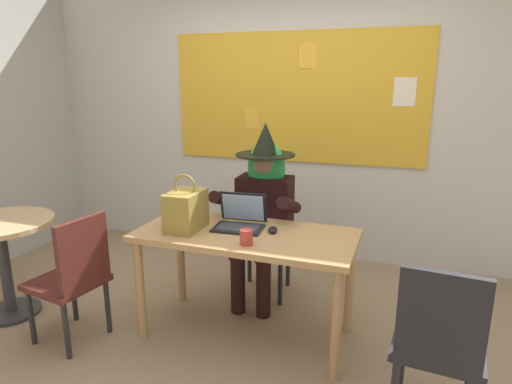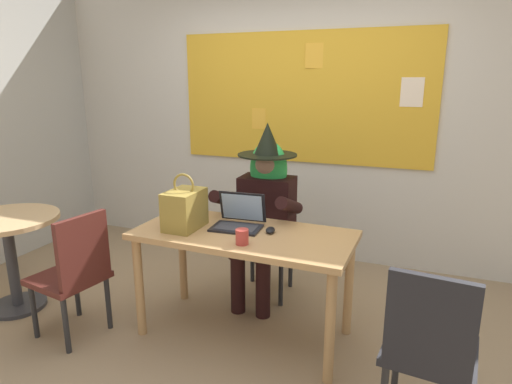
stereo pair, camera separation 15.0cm
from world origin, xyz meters
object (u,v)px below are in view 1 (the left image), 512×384
(side_table_round, at_px, (2,246))
(chair_extra_corner, at_px, (438,341))
(chair_at_desk, at_px, (266,231))
(laptop, at_px, (240,220))
(coffee_mug, at_px, (246,237))
(chair_spare_by_window, at_px, (74,274))
(person_costumed, at_px, (263,202))
(computer_mouse, at_px, (273,230))
(desk_main, at_px, (246,246))
(handbag, at_px, (186,210))

(side_table_round, bearing_deg, chair_extra_corner, -4.55)
(chair_at_desk, bearing_deg, laptop, -4.28)
(coffee_mug, distance_m, chair_spare_by_window, 1.18)
(person_costumed, relative_size, chair_spare_by_window, 1.59)
(chair_at_desk, bearing_deg, chair_extra_corner, 40.79)
(computer_mouse, bearing_deg, chair_extra_corner, -42.33)
(desk_main, bearing_deg, side_table_round, -170.07)
(desk_main, distance_m, coffee_mug, 0.26)
(desk_main, height_order, computer_mouse, computer_mouse)
(side_table_round, distance_m, chair_extra_corner, 2.95)
(laptop, relative_size, computer_mouse, 3.33)
(handbag, height_order, side_table_round, handbag)
(desk_main, bearing_deg, chair_spare_by_window, -157.05)
(laptop, relative_size, chair_extra_corner, 0.38)
(handbag, xyz_separation_m, side_table_round, (-1.38, -0.25, -0.34))
(handbag, relative_size, coffee_mug, 3.98)
(desk_main, bearing_deg, person_costumed, 96.47)
(chair_extra_corner, bearing_deg, person_costumed, 53.98)
(laptop, distance_m, side_table_round, 1.77)
(person_costumed, xyz_separation_m, coffee_mug, (0.14, -0.78, 0.00))
(person_costumed, height_order, chair_spare_by_window, person_costumed)
(handbag, bearing_deg, chair_spare_by_window, -149.52)
(desk_main, xyz_separation_m, chair_extra_corner, (1.16, -0.55, -0.13))
(chair_at_desk, xyz_separation_m, coffee_mug, (0.15, -0.90, 0.28))
(handbag, distance_m, chair_spare_by_window, 0.83)
(chair_spare_by_window, height_order, chair_extra_corner, chair_extra_corner)
(computer_mouse, distance_m, chair_extra_corner, 1.19)
(person_costumed, distance_m, handbag, 0.73)
(desk_main, relative_size, coffee_mug, 15.27)
(computer_mouse, height_order, chair_extra_corner, chair_extra_corner)
(person_costumed, xyz_separation_m, chair_spare_by_window, (-0.97, -1.01, -0.30))
(desk_main, relative_size, chair_spare_by_window, 1.64)
(handbag, bearing_deg, coffee_mug, -16.08)
(computer_mouse, relative_size, chair_extra_corner, 0.11)
(chair_extra_corner, bearing_deg, coffee_mug, 78.81)
(desk_main, height_order, coffee_mug, coffee_mug)
(coffee_mug, relative_size, side_table_round, 0.13)
(desk_main, xyz_separation_m, person_costumed, (-0.07, 0.57, 0.14))
(handbag, distance_m, chair_extra_corner, 1.68)
(computer_mouse, height_order, chair_spare_by_window, chair_spare_by_window)
(desk_main, xyz_separation_m, laptop, (-0.07, 0.09, 0.15))
(computer_mouse, relative_size, coffee_mug, 1.09)
(chair_extra_corner, bearing_deg, computer_mouse, 65.23)
(computer_mouse, xyz_separation_m, handbag, (-0.57, -0.12, 0.12))
(desk_main, relative_size, laptop, 4.18)
(chair_extra_corner, bearing_deg, handbag, 79.24)
(person_costumed, height_order, laptop, person_costumed)
(laptop, xyz_separation_m, side_table_round, (-1.71, -0.40, -0.25))
(desk_main, distance_m, chair_extra_corner, 1.29)
(desk_main, height_order, handbag, handbag)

